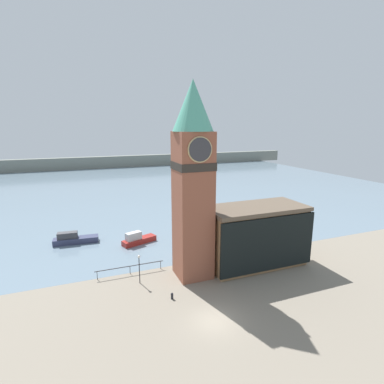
{
  "coord_description": "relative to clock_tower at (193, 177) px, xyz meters",
  "views": [
    {
      "loc": [
        -10.92,
        -22.47,
        18.03
      ],
      "look_at": [
        0.46,
        6.88,
        11.04
      ],
      "focal_mm": 28.0,
      "sensor_mm": 36.0,
      "label": 1
    }
  ],
  "objects": [
    {
      "name": "pier_railing",
      "position": [
        -7.23,
        2.96,
        -11.28
      ],
      "size": [
        8.42,
        0.08,
        1.09
      ],
      "color": "#333338",
      "rests_on": "ground_plane"
    },
    {
      "name": "far_shoreline",
      "position": [
        -1.47,
        103.21,
        -9.71
      ],
      "size": [
        180.0,
        3.0,
        5.0
      ],
      "color": "gray",
      "rests_on": "water"
    },
    {
      "name": "pier_building",
      "position": [
        8.77,
        -0.14,
        -8.24
      ],
      "size": [
        13.13,
        6.32,
        7.91
      ],
      "color": "#9E754C",
      "rests_on": "ground_plane"
    },
    {
      "name": "water",
      "position": [
        -1.47,
        63.21,
        -12.21
      ],
      "size": [
        160.0,
        120.0,
        0.0
      ],
      "color": "slate",
      "rests_on": "ground_plane"
    },
    {
      "name": "boat_far",
      "position": [
        -13.69,
        16.18,
        -11.52
      ],
      "size": [
        6.78,
        2.24,
        1.89
      ],
      "rotation": [
        0.0,
        0.0,
        -0.08
      ],
      "color": "#333856",
      "rests_on": "water"
    },
    {
      "name": "mooring_bollard_near",
      "position": [
        -4.02,
        -4.18,
        -11.83
      ],
      "size": [
        0.28,
        0.28,
        0.71
      ],
      "color": "black",
      "rests_on": "ground_plane"
    },
    {
      "name": "boat_near",
      "position": [
        -4.44,
        12.41,
        -11.5
      ],
      "size": [
        5.63,
        3.26,
        2.0
      ],
      "rotation": [
        0.0,
        0.0,
        0.34
      ],
      "color": "maroon",
      "rests_on": "water"
    },
    {
      "name": "clock_tower",
      "position": [
        0.0,
        0.0,
        0.0
      ],
      "size": [
        4.62,
        4.62,
        23.0
      ],
      "color": "brown",
      "rests_on": "ground_plane"
    },
    {
      "name": "lamp_post",
      "position": [
        -6.55,
        0.34,
        -9.73
      ],
      "size": [
        0.32,
        0.32,
        3.5
      ],
      "color": "black",
      "rests_on": "ground_plane"
    },
    {
      "name": "ground_plane",
      "position": [
        -1.47,
        -9.16,
        -12.21
      ],
      "size": [
        160.0,
        160.0,
        0.0
      ],
      "primitive_type": "plane",
      "color": "gray"
    }
  ]
}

